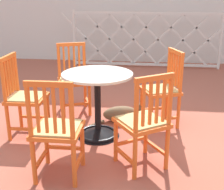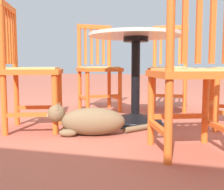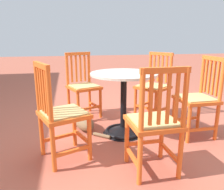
% 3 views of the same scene
% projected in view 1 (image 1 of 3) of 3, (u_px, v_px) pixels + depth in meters
% --- Properties ---
extents(ground_plane, '(24.00, 24.00, 0.00)m').
position_uv_depth(ground_plane, '(101.00, 137.00, 3.38)').
color(ground_plane, '#AD5642').
extents(lattice_fence_panel, '(3.64, 0.06, 1.18)m').
position_uv_depth(lattice_fence_panel, '(146.00, 40.00, 6.36)').
color(lattice_fence_panel, silver).
rests_on(lattice_fence_panel, ground_plane).
extents(cafe_table, '(0.76, 0.76, 0.73)m').
position_uv_depth(cafe_table, '(98.00, 112.00, 3.33)').
color(cafe_table, black).
rests_on(cafe_table, ground_plane).
extents(orange_chair_by_planter, '(0.56, 0.56, 0.91)m').
position_uv_depth(orange_chair_by_planter, '(143.00, 124.00, 2.69)').
color(orange_chair_by_planter, orange).
rests_on(orange_chair_by_planter, ground_plane).
extents(orange_chair_facing_out, '(0.52, 0.52, 0.91)m').
position_uv_depth(orange_chair_facing_out, '(163.00, 90.00, 3.59)').
color(orange_chair_facing_out, orange).
rests_on(orange_chair_facing_out, ground_plane).
extents(orange_chair_near_fence, '(0.52, 0.52, 0.91)m').
position_uv_depth(orange_chair_near_fence, '(74.00, 80.00, 3.99)').
color(orange_chair_near_fence, orange).
rests_on(orange_chair_near_fence, ground_plane).
extents(orange_chair_tucked_in, '(0.41, 0.41, 0.91)m').
position_uv_depth(orange_chair_tucked_in, '(25.00, 98.00, 3.33)').
color(orange_chair_tucked_in, orange).
rests_on(orange_chair_tucked_in, ground_plane).
extents(orange_chair_at_corner, '(0.40, 0.40, 0.91)m').
position_uv_depth(orange_chair_at_corner, '(57.00, 131.00, 2.54)').
color(orange_chair_at_corner, orange).
rests_on(orange_chair_at_corner, ground_plane).
extents(tabby_cat, '(0.67, 0.43, 0.23)m').
position_uv_depth(tabby_cat, '(123.00, 113.00, 3.80)').
color(tabby_cat, brown).
rests_on(tabby_cat, ground_plane).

